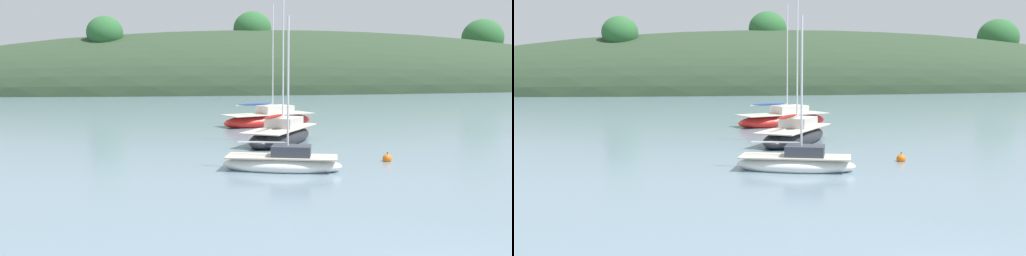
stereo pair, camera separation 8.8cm
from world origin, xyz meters
TOP-DOWN VIEW (x-y plane):
  - far_shoreline_hill at (25.10, 93.58)m, footprint 150.00×36.00m
  - sailboat_navy_dinghy at (2.10, 22.60)m, footprint 6.39×7.43m
  - sailboat_orange_cutter at (-0.19, 13.95)m, footprint 5.48×3.50m
  - sailboat_blue_center at (3.81, 32.24)m, footprint 8.07×4.94m
  - mooring_buoy_channel at (5.28, 15.11)m, footprint 0.44×0.44m

SIDE VIEW (x-z plane):
  - far_shoreline_hill at x=25.10m, z-range -12.82..13.00m
  - mooring_buoy_channel at x=5.28m, z-range -0.15..0.39m
  - sailboat_orange_cutter at x=-0.19m, z-range -3.07..3.73m
  - sailboat_navy_dinghy at x=2.10m, z-range -3.94..4.82m
  - sailboat_blue_center at x=3.81m, z-range -4.27..5.18m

